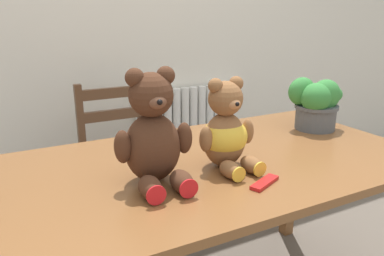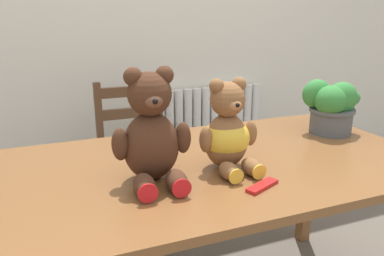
% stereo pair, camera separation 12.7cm
% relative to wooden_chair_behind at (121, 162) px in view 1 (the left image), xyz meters
% --- Properties ---
extents(wall_back, '(8.00, 0.04, 2.60)m').
position_rel_wooden_chair_behind_xyz_m(wall_back, '(0.13, 0.47, 0.83)').
color(wall_back, silver).
rests_on(wall_back, ground_plane).
extents(radiator, '(0.84, 0.10, 0.78)m').
position_rel_wooden_chair_behind_xyz_m(radiator, '(0.66, 0.40, -0.11)').
color(radiator, white).
rests_on(radiator, ground_plane).
extents(dining_table, '(1.59, 0.88, 0.76)m').
position_rel_wooden_chair_behind_xyz_m(dining_table, '(0.13, -0.86, 0.20)').
color(dining_table, brown).
rests_on(dining_table, ground_plane).
extents(wooden_chair_behind, '(0.41, 0.39, 0.92)m').
position_rel_wooden_chair_behind_xyz_m(wooden_chair_behind, '(0.00, 0.00, 0.00)').
color(wooden_chair_behind, brown).
rests_on(wooden_chair_behind, ground_plane).
extents(teddy_bear_left, '(0.26, 0.26, 0.38)m').
position_rel_wooden_chair_behind_xyz_m(teddy_bear_left, '(-0.15, -0.93, 0.45)').
color(teddy_bear_left, '#472819').
rests_on(teddy_bear_left, dining_table).
extents(teddy_bear_right, '(0.23, 0.23, 0.32)m').
position_rel_wooden_chair_behind_xyz_m(teddy_bear_right, '(0.12, -0.92, 0.42)').
color(teddy_bear_right, brown).
rests_on(teddy_bear_right, dining_table).
extents(potted_plant, '(0.26, 0.23, 0.25)m').
position_rel_wooden_chair_behind_xyz_m(potted_plant, '(0.75, -0.73, 0.43)').
color(potted_plant, '#4C5156').
rests_on(potted_plant, dining_table).
extents(chocolate_bar, '(0.13, 0.09, 0.01)m').
position_rel_wooden_chair_behind_xyz_m(chocolate_bar, '(0.15, -1.12, 0.30)').
color(chocolate_bar, red).
rests_on(chocolate_bar, dining_table).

